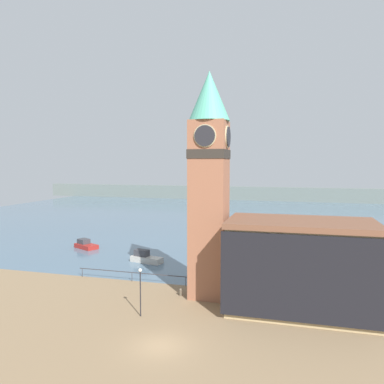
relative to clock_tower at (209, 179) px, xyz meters
name	(u,v)px	position (x,y,z in m)	size (l,w,h in m)	color
ground_plane	(161,346)	(-1.09, -11.39, -12.06)	(160.00, 160.00, 0.00)	#846B4C
water	(257,215)	(-1.09, 62.44, -12.06)	(160.00, 120.00, 0.00)	slate
far_shoreline	(268,194)	(-1.09, 102.44, -9.56)	(180.00, 3.00, 5.00)	slate
pier_railing	(132,273)	(-9.57, 2.19, -11.09)	(13.54, 0.08, 1.09)	#333338
clock_tower	(209,179)	(0.00, 0.00, 0.00)	(4.12, 4.12, 22.70)	#935B42
pier_building	(300,266)	(8.96, -1.66, -7.84)	(13.36, 7.83, 8.41)	tan
boat_near	(145,258)	(-11.31, 10.45, -11.44)	(4.75, 2.49, 1.69)	#B7B2A8
boat_far	(86,245)	(-23.94, 16.00, -11.54)	(4.52, 3.56, 1.42)	maroon
mooring_bollard_near	(181,292)	(-2.80, -0.77, -11.65)	(0.33, 0.33, 0.76)	brown
lamp_post	(140,283)	(-4.70, -6.69, -9.07)	(0.32, 0.32, 4.33)	black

